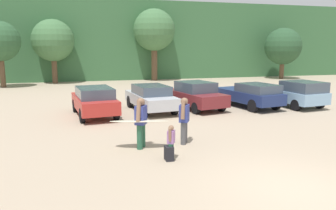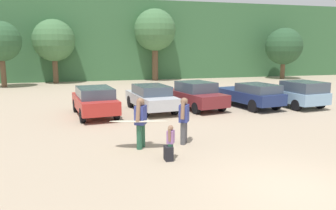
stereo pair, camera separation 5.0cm
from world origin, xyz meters
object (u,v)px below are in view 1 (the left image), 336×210
at_px(person_child, 171,140).
at_px(surfboard_cream, 139,121).
at_px(person_companion, 184,118).
at_px(parked_car_silver, 151,97).
at_px(parked_car_navy, 250,94).
at_px(parked_car_sky_blue, 294,93).
at_px(person_adult, 141,120).
at_px(backpack_dropped, 169,153).
at_px(parked_car_maroon, 196,95).
at_px(parked_car_red, 94,100).

bearing_deg(person_child, surfboard_cream, -31.59).
bearing_deg(person_companion, parked_car_silver, -62.06).
relative_size(parked_car_navy, person_companion, 2.78).
distance_m(parked_car_sky_blue, person_adult, 11.68).
height_order(person_adult, backpack_dropped, person_adult).
bearing_deg(parked_car_sky_blue, surfboard_cream, 111.39).
distance_m(parked_car_navy, person_adult, 9.72).
height_order(parked_car_sky_blue, person_companion, person_companion).
distance_m(parked_car_maroon, person_adult, 7.90).
distance_m(parked_car_navy, backpack_dropped, 10.31).
xyz_separation_m(parked_car_red, backpack_dropped, (1.86, -7.46, -0.57)).
bearing_deg(parked_car_navy, parked_car_sky_blue, -109.77).
relative_size(parked_car_red, parked_car_sky_blue, 1.03).
height_order(person_adult, person_companion, person_adult).
xyz_separation_m(parked_car_sky_blue, person_child, (-9.55, -7.05, -0.18)).
distance_m(person_adult, person_companion, 1.61).
distance_m(parked_car_sky_blue, person_child, 11.87).
xyz_separation_m(parked_car_red, parked_car_navy, (8.85, 0.11, -0.03)).
height_order(parked_car_red, parked_car_maroon, parked_car_maroon).
height_order(person_child, surfboard_cream, person_child).
height_order(person_adult, surfboard_cream, person_adult).
relative_size(parked_car_red, backpack_dropped, 9.87).
distance_m(parked_car_silver, person_child, 8.02).
distance_m(parked_car_silver, person_adult, 6.77).
bearing_deg(parked_car_navy, surfboard_cream, 118.62).
bearing_deg(person_companion, person_child, 88.45).
bearing_deg(person_child, person_companion, -91.55).
bearing_deg(person_adult, surfboard_cream, 69.69).
distance_m(parked_car_navy, parked_car_sky_blue, 2.69).
distance_m(person_adult, surfboard_cream, 0.10).
xyz_separation_m(parked_car_maroon, parked_car_navy, (3.18, -0.47, -0.02)).
distance_m(person_companion, backpack_dropped, 2.04).
bearing_deg(parked_car_maroon, parked_car_red, 84.02).
bearing_deg(parked_car_red, person_child, -171.88).
bearing_deg(parked_car_navy, parked_car_red, 80.52).
height_order(parked_car_silver, person_adult, person_adult).
xyz_separation_m(parked_car_silver, backpack_dropped, (-1.19, -8.01, -0.54)).
bearing_deg(parked_car_maroon, person_child, 143.14).
relative_size(parked_car_red, person_companion, 2.63).
height_order(parked_car_red, parked_car_navy, parked_car_red).
distance_m(parked_car_red, person_child, 7.65).
height_order(parked_car_silver, parked_car_sky_blue, parked_car_sky_blue).
relative_size(parked_car_navy, parked_car_sky_blue, 1.09).
relative_size(person_adult, person_companion, 1.05).
relative_size(surfboard_cream, backpack_dropped, 4.68).
xyz_separation_m(parked_car_red, parked_car_silver, (3.05, 0.55, -0.03)).
xyz_separation_m(parked_car_maroon, surfboard_cream, (-4.46, -6.62, 0.18)).
distance_m(person_companion, surfboard_cream, 1.69).
distance_m(person_child, surfboard_cream, 1.59).
bearing_deg(parked_car_maroon, parked_car_sky_blue, -110.87).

